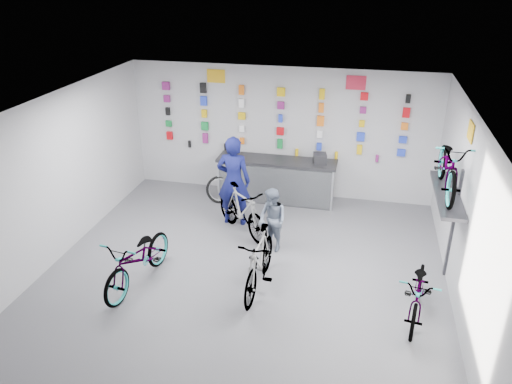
% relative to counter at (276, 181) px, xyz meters
% --- Properties ---
extents(floor, '(8.00, 8.00, 0.00)m').
position_rel_counter_xyz_m(floor, '(0.00, -3.54, -0.49)').
color(floor, '#525257').
rests_on(floor, ground).
extents(ceiling, '(8.00, 8.00, 0.00)m').
position_rel_counter_xyz_m(ceiling, '(0.00, -3.54, 2.51)').
color(ceiling, white).
rests_on(ceiling, wall_back).
extents(wall_back, '(7.00, 0.00, 7.00)m').
position_rel_counter_xyz_m(wall_back, '(0.00, 0.46, 1.01)').
color(wall_back, silver).
rests_on(wall_back, floor).
extents(wall_left, '(0.00, 8.00, 8.00)m').
position_rel_counter_xyz_m(wall_left, '(-3.50, -3.54, 1.01)').
color(wall_left, silver).
rests_on(wall_left, floor).
extents(wall_right, '(0.00, 8.00, 8.00)m').
position_rel_counter_xyz_m(wall_right, '(3.50, -3.54, 1.01)').
color(wall_right, silver).
rests_on(wall_right, floor).
extents(counter, '(2.70, 0.66, 1.00)m').
position_rel_counter_xyz_m(counter, '(0.00, 0.00, 0.00)').
color(counter, black).
rests_on(counter, floor).
extents(merch_wall, '(5.58, 0.08, 1.57)m').
position_rel_counter_xyz_m(merch_wall, '(-0.02, 0.39, 1.33)').
color(merch_wall, red).
rests_on(merch_wall, wall_back).
extents(wall_bracket, '(0.39, 1.90, 2.00)m').
position_rel_counter_xyz_m(wall_bracket, '(3.33, -2.34, 0.98)').
color(wall_bracket, '#333338').
rests_on(wall_bracket, wall_right).
extents(sign_left, '(0.42, 0.02, 0.30)m').
position_rel_counter_xyz_m(sign_left, '(-1.50, 0.44, 2.23)').
color(sign_left, gold).
rests_on(sign_left, wall_back).
extents(sign_right, '(0.42, 0.02, 0.30)m').
position_rel_counter_xyz_m(sign_right, '(1.60, 0.44, 2.23)').
color(sign_right, '#C9253F').
rests_on(sign_right, wall_back).
extents(sign_side, '(0.02, 0.40, 0.30)m').
position_rel_counter_xyz_m(sign_side, '(3.48, -2.34, 2.16)').
color(sign_side, gold).
rests_on(sign_side, wall_right).
extents(bike_left, '(0.93, 1.97, 0.99)m').
position_rel_counter_xyz_m(bike_left, '(-1.67, -3.79, 0.01)').
color(bike_left, gray).
rests_on(bike_left, floor).
extents(bike_center, '(0.58, 1.79, 1.06)m').
position_rel_counter_xyz_m(bike_center, '(0.36, -3.47, 0.04)').
color(bike_center, gray).
rests_on(bike_center, floor).
extents(bike_right, '(0.84, 1.75, 0.88)m').
position_rel_counter_xyz_m(bike_right, '(2.91, -3.65, -0.05)').
color(bike_right, gray).
rests_on(bike_right, floor).
extents(bike_service, '(1.59, 1.52, 1.03)m').
position_rel_counter_xyz_m(bike_service, '(-0.38, -1.70, 0.03)').
color(bike_service, gray).
rests_on(bike_service, floor).
extents(bike_wall, '(0.63, 1.80, 0.95)m').
position_rel_counter_xyz_m(bike_wall, '(3.25, -2.34, 1.57)').
color(bike_wall, gray).
rests_on(bike_wall, wall_bracket).
extents(clerk, '(0.71, 0.47, 1.92)m').
position_rel_counter_xyz_m(clerk, '(-0.66, -1.28, 0.47)').
color(clerk, '#0F134E').
rests_on(clerk, floor).
extents(customer, '(0.77, 0.75, 1.25)m').
position_rel_counter_xyz_m(customer, '(0.32, -2.16, 0.14)').
color(customer, slate).
rests_on(customer, floor).
extents(spare_wheel, '(0.68, 0.38, 0.62)m').
position_rel_counter_xyz_m(spare_wheel, '(-1.25, -0.37, -0.19)').
color(spare_wheel, black).
rests_on(spare_wheel, floor).
extents(register, '(0.33, 0.35, 0.22)m').
position_rel_counter_xyz_m(register, '(0.97, 0.01, 0.62)').
color(register, black).
rests_on(register, counter).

